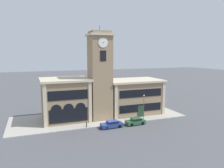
% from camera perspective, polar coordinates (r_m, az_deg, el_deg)
% --- Properties ---
extents(ground_plane, '(300.00, 300.00, 0.00)m').
position_cam_1_polar(ground_plane, '(45.84, -1.01, -10.89)').
color(ground_plane, '#4C4C51').
extents(sidewalk_kerb, '(39.32, 13.46, 0.15)m').
position_cam_1_polar(sidewalk_kerb, '(51.90, -3.54, -8.54)').
color(sidewalk_kerb, '#A39E93').
rests_on(sidewalk_kerb, ground_plane).
extents(clock_tower, '(5.30, 5.30, 20.83)m').
position_cam_1_polar(clock_tower, '(48.68, -3.15, 2.11)').
color(clock_tower, '#937A5B').
rests_on(clock_tower, ground_plane).
extents(town_hall_left_wing, '(10.56, 9.12, 9.38)m').
position_cam_1_polar(town_hall_left_wing, '(49.62, -12.11, -3.95)').
color(town_hall_left_wing, '#937A5B').
rests_on(town_hall_left_wing, ground_plane).
extents(town_hall_right_wing, '(13.76, 9.12, 8.45)m').
position_cam_1_polar(town_hall_right_wing, '(54.62, 5.47, -3.21)').
color(town_hall_right_wing, '#937A5B').
rests_on(town_hall_right_wing, ground_plane).
extents(parked_car_near, '(4.53, 2.00, 1.44)m').
position_cam_1_polar(parked_car_near, '(44.62, -0.03, -10.40)').
color(parked_car_near, navy).
rests_on(parked_car_near, ground_plane).
extents(parked_car_mid, '(4.19, 1.92, 1.44)m').
position_cam_1_polar(parked_car_mid, '(46.67, 6.17, -9.61)').
color(parked_car_mid, '#285633').
rests_on(parked_car_mid, ground_plane).
extents(street_lamp, '(0.36, 0.36, 5.77)m').
position_cam_1_polar(street_lamp, '(48.43, 8.32, -5.09)').
color(street_lamp, '#4C4C51').
rests_on(street_lamp, sidewalk_kerb).
extents(bollard, '(0.18, 0.18, 1.06)m').
position_cam_1_polar(bollard, '(44.81, -6.66, -10.49)').
color(bollard, black).
rests_on(bollard, sidewalk_kerb).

